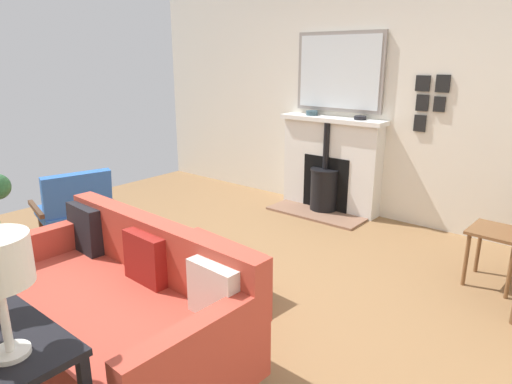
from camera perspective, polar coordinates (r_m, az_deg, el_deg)
The scene contains 11 objects.
ground_plane at distance 3.73m, azimuth -5.77°, elevation -12.17°, with size 5.07×6.38×0.01m, color olive.
wall_left at distance 5.38m, azimuth 13.61°, elevation 11.92°, with size 0.12×6.38×2.78m, color silver.
fireplace at distance 5.47m, azimuth 9.23°, elevation 2.78°, with size 0.63×1.30×1.12m.
mirror_over_mantel at distance 5.42m, azimuth 10.45°, elevation 14.67°, with size 0.04×1.10×0.89m.
mantel_bowl_near at distance 5.53m, azimuth 7.07°, elevation 9.91°, with size 0.14×0.14×0.05m.
mantel_bowl_far at distance 5.22m, azimuth 13.01°, elevation 9.15°, with size 0.14×0.14×0.04m.
sofa at distance 2.94m, azimuth -17.45°, elevation -13.64°, with size 0.99×1.83×0.81m.
ottoman at distance 3.57m, azimuth -6.93°, elevation -9.40°, with size 0.68×0.88×0.37m.
armchair_accent at distance 4.58m, azimuth -21.90°, elevation -1.64°, with size 0.79×0.73×0.80m.
dining_chair_near_fireplace at distance 4.04m, azimuth 29.41°, elevation -3.98°, with size 0.42×0.42×0.86m.
photo_gallery_row at distance 5.03m, azimuth 21.03°, elevation 10.94°, with size 0.02×0.34×0.58m.
Camera 1 is at (2.29, 2.34, 1.79)m, focal length 31.66 mm.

